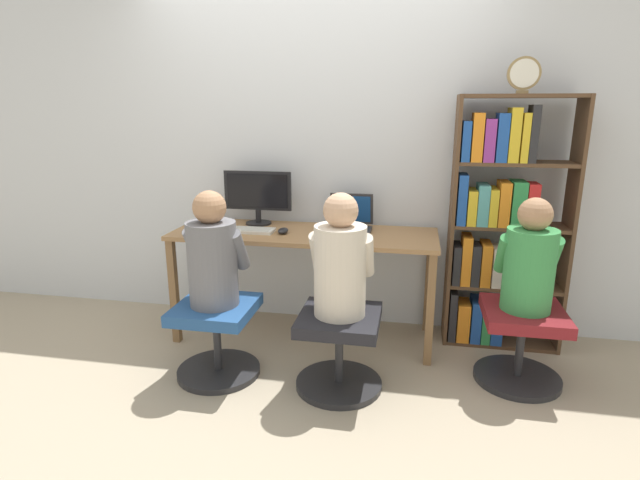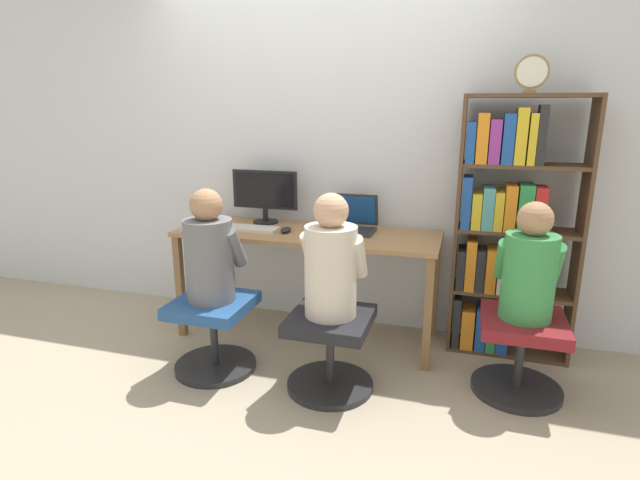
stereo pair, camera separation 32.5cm
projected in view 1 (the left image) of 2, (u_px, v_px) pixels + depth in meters
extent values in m
plane|color=tan|center=(295.00, 354.00, 3.35)|extent=(14.00, 14.00, 0.00)
cube|color=silver|center=(314.00, 150.00, 3.65)|extent=(10.00, 0.05, 2.60)
cube|color=olive|center=(304.00, 234.00, 3.44)|extent=(1.81, 0.61, 0.03)
cube|color=brown|center=(174.00, 292.00, 3.45)|extent=(0.05, 0.05, 0.74)
cube|color=brown|center=(430.00, 310.00, 3.13)|extent=(0.05, 0.05, 0.74)
cube|color=brown|center=(205.00, 268.00, 3.95)|extent=(0.05, 0.05, 0.74)
cube|color=brown|center=(429.00, 282.00, 3.63)|extent=(0.05, 0.05, 0.74)
cylinder|color=black|center=(259.00, 223.00, 3.67)|extent=(0.19, 0.19, 0.01)
cylinder|color=black|center=(258.00, 216.00, 3.65)|extent=(0.04, 0.04, 0.09)
cube|color=black|center=(258.00, 191.00, 3.60)|extent=(0.50, 0.02, 0.28)
cube|color=black|center=(257.00, 191.00, 3.59)|extent=(0.45, 0.01, 0.24)
cube|color=#2D2D30|center=(349.00, 230.00, 3.44)|extent=(0.30, 0.24, 0.02)
cube|color=black|center=(349.00, 229.00, 3.44)|extent=(0.27, 0.18, 0.00)
cube|color=#2D2D30|center=(352.00, 209.00, 3.55)|extent=(0.30, 0.07, 0.23)
cube|color=#19478C|center=(352.00, 209.00, 3.54)|extent=(0.27, 0.06, 0.19)
cube|color=silver|center=(243.00, 230.00, 3.44)|extent=(0.44, 0.14, 0.02)
cube|color=#BAB8AD|center=(242.00, 228.00, 3.44)|extent=(0.41, 0.11, 0.00)
ellipsoid|color=black|center=(283.00, 231.00, 3.39)|extent=(0.07, 0.12, 0.04)
cylinder|color=#262628|center=(219.00, 371.00, 3.11)|extent=(0.51, 0.51, 0.04)
cylinder|color=#262628|center=(217.00, 342.00, 3.06)|extent=(0.05, 0.05, 0.36)
cube|color=#234C84|center=(215.00, 309.00, 3.00)|extent=(0.46, 0.47, 0.07)
cylinder|color=#262628|center=(339.00, 383.00, 2.96)|extent=(0.51, 0.51, 0.04)
cylinder|color=#262628|center=(339.00, 353.00, 2.91)|extent=(0.05, 0.05, 0.36)
cube|color=black|center=(340.00, 320.00, 2.86)|extent=(0.46, 0.47, 0.07)
cylinder|color=slate|center=(213.00, 264.00, 2.93)|extent=(0.29, 0.29, 0.50)
sphere|color=#A87A56|center=(209.00, 207.00, 2.84)|extent=(0.19, 0.19, 0.19)
cylinder|color=slate|center=(195.00, 247.00, 3.00)|extent=(0.08, 0.21, 0.28)
cylinder|color=slate|center=(239.00, 250.00, 2.95)|extent=(0.08, 0.21, 0.28)
cylinder|color=beige|center=(340.00, 271.00, 2.78)|extent=(0.29, 0.29, 0.52)
sphere|color=tan|center=(341.00, 210.00, 2.69)|extent=(0.19, 0.19, 0.19)
cylinder|color=beige|center=(318.00, 253.00, 2.86)|extent=(0.08, 0.22, 0.29)
cylinder|color=beige|center=(367.00, 256.00, 2.81)|extent=(0.08, 0.22, 0.29)
cube|color=#513823|center=(451.00, 223.00, 3.39)|extent=(0.02, 0.28, 1.69)
cube|color=#513823|center=(569.00, 228.00, 3.25)|extent=(0.02, 0.28, 1.69)
cube|color=#513823|center=(497.00, 340.00, 3.53)|extent=(0.72, 0.26, 0.02)
cube|color=#513823|center=(503.00, 284.00, 3.43)|extent=(0.72, 0.26, 0.02)
cube|color=#513823|center=(509.00, 226.00, 3.32)|extent=(0.72, 0.26, 0.02)
cube|color=#513823|center=(515.00, 163.00, 3.21)|extent=(0.72, 0.26, 0.02)
cube|color=#513823|center=(522.00, 96.00, 3.10)|extent=(0.72, 0.26, 0.02)
cube|color=#262628|center=(452.00, 314.00, 3.52)|extent=(0.05, 0.20, 0.35)
cube|color=orange|center=(463.00, 320.00, 3.50)|extent=(0.08, 0.19, 0.27)
cube|color=#1E4C9E|center=(475.00, 318.00, 3.50)|extent=(0.07, 0.22, 0.29)
cube|color=#2D8C47|center=(485.00, 318.00, 3.49)|extent=(0.06, 0.23, 0.31)
cube|color=#1E4C9E|center=(496.00, 320.00, 3.46)|extent=(0.07, 0.18, 0.30)
cube|color=#262628|center=(456.00, 263.00, 3.42)|extent=(0.05, 0.21, 0.27)
cube|color=orange|center=(466.00, 259.00, 3.39)|extent=(0.06, 0.19, 0.33)
cube|color=#262628|center=(475.00, 264.00, 3.38)|extent=(0.06, 0.18, 0.28)
cube|color=orange|center=(485.00, 263.00, 3.38)|extent=(0.07, 0.21, 0.29)
cube|color=silver|center=(498.00, 266.00, 3.35)|extent=(0.08, 0.17, 0.27)
cube|color=teal|center=(510.00, 267.00, 3.34)|extent=(0.07, 0.16, 0.26)
cube|color=silver|center=(523.00, 267.00, 3.32)|extent=(0.08, 0.17, 0.27)
cube|color=#1E4C9E|center=(462.00, 199.00, 3.29)|extent=(0.06, 0.19, 0.33)
cube|color=gold|center=(471.00, 206.00, 3.31)|extent=(0.06, 0.22, 0.23)
cube|color=teal|center=(482.00, 204.00, 3.28)|extent=(0.07, 0.20, 0.27)
cube|color=gold|center=(492.00, 206.00, 3.29)|extent=(0.05, 0.22, 0.24)
cube|color=orange|center=(503.00, 203.00, 3.26)|extent=(0.07, 0.21, 0.29)
cube|color=#2D8C47|center=(517.00, 203.00, 3.24)|extent=(0.09, 0.20, 0.29)
cube|color=red|center=(531.00, 205.00, 3.21)|extent=(0.07, 0.16, 0.29)
cube|color=#1E4C9E|center=(465.00, 141.00, 3.19)|extent=(0.05, 0.18, 0.25)
cube|color=orange|center=(477.00, 137.00, 3.17)|extent=(0.07, 0.16, 0.30)
cube|color=#8C338C|center=(488.00, 140.00, 3.17)|extent=(0.07, 0.19, 0.27)
cube|color=#1E4C9E|center=(501.00, 138.00, 3.14)|extent=(0.07, 0.17, 0.30)
cube|color=gold|center=(513.00, 135.00, 3.13)|extent=(0.06, 0.18, 0.33)
cube|color=gold|center=(524.00, 138.00, 3.11)|extent=(0.04, 0.16, 0.30)
cube|color=#262628|center=(532.00, 134.00, 3.10)|extent=(0.05, 0.16, 0.35)
cube|color=olive|center=(522.00, 92.00, 3.03)|extent=(0.07, 0.03, 0.02)
cylinder|color=olive|center=(524.00, 73.00, 3.00)|extent=(0.20, 0.02, 0.20)
cylinder|color=silver|center=(524.00, 73.00, 2.99)|extent=(0.17, 0.00, 0.17)
cylinder|color=#262628|center=(517.00, 377.00, 3.03)|extent=(0.51, 0.51, 0.04)
cylinder|color=#262628|center=(520.00, 348.00, 2.98)|extent=(0.05, 0.05, 0.36)
cube|color=maroon|center=(524.00, 315.00, 2.93)|extent=(0.46, 0.47, 0.07)
cylinder|color=#388C47|center=(529.00, 270.00, 2.85)|extent=(0.28, 0.28, 0.48)
sphere|color=#A87A56|center=(535.00, 214.00, 2.77)|extent=(0.19, 0.19, 0.19)
cylinder|color=#388C47|center=(504.00, 254.00, 2.93)|extent=(0.08, 0.21, 0.27)
cylinder|color=#388C47|center=(552.00, 256.00, 2.88)|extent=(0.08, 0.21, 0.27)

